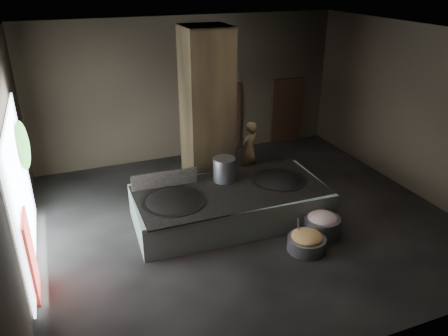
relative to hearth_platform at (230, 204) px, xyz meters
name	(u,v)px	position (x,y,z in m)	size (l,w,h in m)	color
floor	(244,219)	(0.36, -0.08, -0.46)	(10.00, 9.00, 0.10)	black
ceiling	(249,32)	(0.36, -0.08, 4.14)	(10.00, 9.00, 0.10)	black
back_wall	(188,89)	(0.36, 4.47, 1.84)	(10.00, 0.10, 4.50)	black
front_wall	(375,236)	(0.36, -4.63, 1.84)	(10.00, 0.10, 4.50)	black
left_wall	(9,167)	(-4.69, -0.08, 1.84)	(0.10, 9.00, 4.50)	black
right_wall	(416,111)	(5.41, -0.08, 1.84)	(0.10, 9.00, 4.50)	black
pillar	(207,113)	(0.06, 1.82, 1.84)	(1.20, 1.20, 4.50)	black
hearth_platform	(230,204)	(0.00, 0.00, 0.00)	(4.71, 2.25, 0.82)	#A3B5A7
platform_cap	(230,190)	(0.00, 0.00, 0.41)	(4.61, 2.21, 0.03)	black
wok_left	(174,204)	(-1.45, -0.05, 0.34)	(1.49, 1.49, 0.41)	black
wok_left_rim	(174,201)	(-1.45, -0.05, 0.41)	(1.52, 1.52, 0.05)	black
wok_right	(278,183)	(1.35, 0.05, 0.34)	(1.38, 1.38, 0.39)	black
wok_right_rim	(278,180)	(1.35, 0.05, 0.41)	(1.41, 1.41, 0.05)	black
stock_pot	(224,169)	(0.05, 0.55, 0.72)	(0.57, 0.57, 0.61)	#9899A0
splash_guard	(165,179)	(-1.45, 0.75, 0.62)	(1.64, 0.06, 0.41)	black
cook	(249,151)	(1.41, 1.99, 0.48)	(0.65, 0.42, 1.77)	#95744C
veg_basin	(306,244)	(1.08, -1.86, -0.25)	(0.86, 0.86, 0.32)	slate
veg_fill	(307,237)	(1.08, -1.86, -0.06)	(0.70, 0.70, 0.22)	#B1B457
ladle	(298,227)	(0.93, -1.71, 0.14)	(0.03, 0.03, 0.68)	#9899A0
meat_basin	(322,226)	(1.73, -1.46, -0.18)	(0.85, 0.85, 0.47)	slate
meat_fill	(322,218)	(1.73, -1.46, 0.04)	(0.71, 0.71, 0.27)	tan
doorway_near	(224,119)	(1.56, 4.37, 0.69)	(1.18, 0.08, 2.38)	black
doorway_near_glow	(220,119)	(1.48, 4.60, 0.64)	(0.86, 0.04, 2.04)	#8C6647
doorway_far	(287,112)	(3.96, 4.37, 0.69)	(1.18, 0.08, 2.38)	black
doorway_far_glow	(285,112)	(3.95, 4.46, 0.64)	(0.79, 0.04, 1.86)	#8C6647
left_opening	(22,192)	(-4.59, 0.12, 1.19)	(0.04, 4.20, 3.10)	white
pavilion_sliver	(32,256)	(-4.52, -1.18, 0.44)	(0.05, 0.90, 1.70)	maroon
tree_silhouette	(23,145)	(-4.49, 1.22, 1.79)	(0.28, 1.10, 1.10)	#194714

